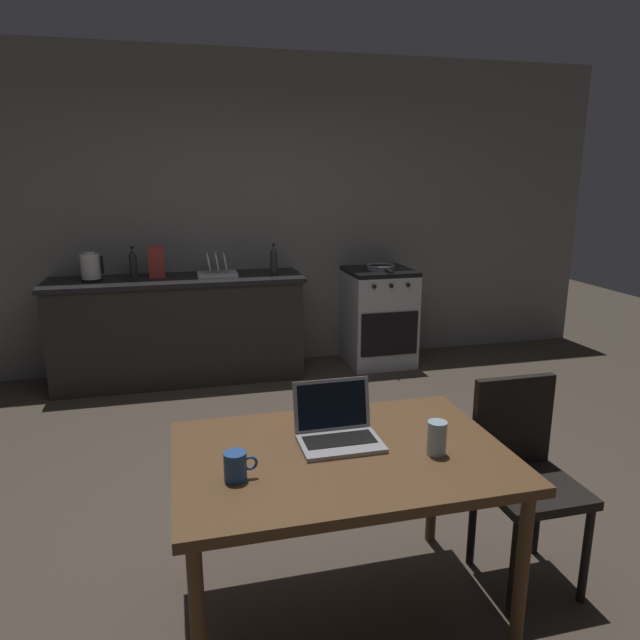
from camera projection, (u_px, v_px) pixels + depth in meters
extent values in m
plane|color=#473D33|center=(314.00, 509.00, 3.16)|extent=(12.00, 12.00, 0.00)
cube|color=gray|center=(277.00, 214.00, 5.40)|extent=(6.40, 0.10, 2.83)
cube|color=#282623|center=(180.00, 331.00, 5.09)|extent=(2.10, 0.60, 0.87)
cube|color=black|center=(177.00, 280.00, 4.98)|extent=(2.16, 0.64, 0.04)
cube|color=#B7BABF|center=(378.00, 319.00, 5.53)|extent=(0.60, 0.60, 0.87)
cube|color=black|center=(379.00, 271.00, 5.42)|extent=(0.60, 0.60, 0.04)
cube|color=black|center=(390.00, 334.00, 5.26)|extent=(0.54, 0.01, 0.40)
cylinder|color=black|center=(374.00, 287.00, 5.10)|extent=(0.04, 0.02, 0.04)
cylinder|color=black|center=(391.00, 286.00, 5.14)|extent=(0.04, 0.02, 0.04)
cylinder|color=black|center=(408.00, 285.00, 5.18)|extent=(0.04, 0.02, 0.04)
cube|color=brown|center=(341.00, 456.00, 2.24)|extent=(1.27, 0.87, 0.04)
cylinder|color=brown|center=(199.00, 637.00, 1.84)|extent=(0.05, 0.05, 0.70)
cylinder|color=brown|center=(521.00, 577.00, 2.11)|extent=(0.05, 0.05, 0.70)
cylinder|color=brown|center=(191.00, 509.00, 2.54)|extent=(0.05, 0.05, 0.70)
cylinder|color=brown|center=(433.00, 476.00, 2.81)|extent=(0.05, 0.05, 0.70)
cube|color=black|center=(531.00, 488.00, 2.49)|extent=(0.40, 0.40, 0.04)
cube|color=black|center=(512.00, 421.00, 2.60)|extent=(0.38, 0.04, 0.42)
cylinder|color=black|center=(514.00, 568.00, 2.35)|extent=(0.04, 0.04, 0.45)
cylinder|color=black|center=(586.00, 555.00, 2.43)|extent=(0.04, 0.04, 0.45)
cylinder|color=black|center=(472.00, 521.00, 2.67)|extent=(0.04, 0.04, 0.45)
cylinder|color=black|center=(537.00, 511.00, 2.75)|extent=(0.04, 0.04, 0.45)
cube|color=#99999E|center=(341.00, 444.00, 2.27)|extent=(0.32, 0.22, 0.02)
cube|color=black|center=(340.00, 440.00, 2.29)|extent=(0.28, 0.12, 0.00)
cube|color=#99999E|center=(332.00, 404.00, 2.37)|extent=(0.32, 0.05, 0.21)
cube|color=black|center=(332.00, 405.00, 2.37)|extent=(0.29, 0.04, 0.18)
cylinder|color=black|center=(92.00, 280.00, 4.81)|extent=(0.16, 0.16, 0.02)
cylinder|color=silver|center=(90.00, 266.00, 4.78)|extent=(0.15, 0.15, 0.21)
cylinder|color=silver|center=(89.00, 253.00, 4.75)|extent=(0.09, 0.09, 0.02)
cube|color=black|center=(102.00, 265.00, 4.80)|extent=(0.02, 0.02, 0.14)
cylinder|color=#2D2D33|center=(274.00, 264.00, 5.10)|extent=(0.06, 0.06, 0.19)
cone|color=#2D2D33|center=(274.00, 249.00, 5.07)|extent=(0.06, 0.06, 0.06)
cylinder|color=black|center=(273.00, 245.00, 5.06)|extent=(0.03, 0.03, 0.02)
cylinder|color=gray|center=(381.00, 269.00, 5.39)|extent=(0.25, 0.25, 0.01)
torus|color=gray|center=(381.00, 266.00, 5.38)|extent=(0.27, 0.27, 0.02)
cylinder|color=black|center=(389.00, 271.00, 5.18)|extent=(0.02, 0.18, 0.02)
cylinder|color=#264C8C|center=(235.00, 466.00, 2.01)|extent=(0.08, 0.08, 0.10)
torus|color=#264C8C|center=(250.00, 463.00, 2.02)|extent=(0.05, 0.01, 0.05)
cylinder|color=#99B7C6|center=(437.00, 438.00, 2.19)|extent=(0.07, 0.07, 0.13)
cube|color=#B2382D|center=(156.00, 262.00, 4.92)|extent=(0.13, 0.05, 0.27)
cube|color=silver|center=(217.00, 274.00, 5.05)|extent=(0.34, 0.26, 0.03)
cylinder|color=beige|center=(208.00, 262.00, 5.01)|extent=(0.04, 0.18, 0.18)
cylinder|color=beige|center=(217.00, 262.00, 5.02)|extent=(0.04, 0.18, 0.18)
cylinder|color=beige|center=(225.00, 262.00, 5.04)|extent=(0.04, 0.18, 0.18)
cylinder|color=#2D2D33|center=(133.00, 267.00, 4.94)|extent=(0.07, 0.07, 0.19)
cone|color=#2D2D33|center=(132.00, 252.00, 4.91)|extent=(0.07, 0.07, 0.06)
cylinder|color=black|center=(132.00, 248.00, 4.90)|extent=(0.03, 0.03, 0.02)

